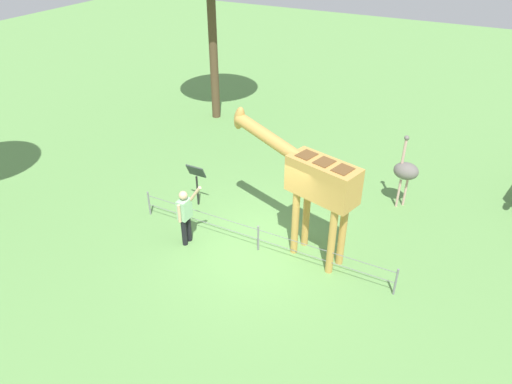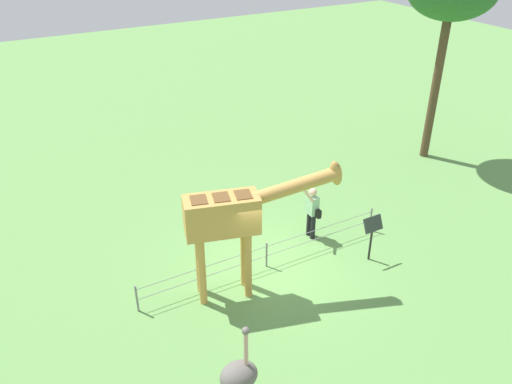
{
  "view_description": "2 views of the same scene",
  "coord_description": "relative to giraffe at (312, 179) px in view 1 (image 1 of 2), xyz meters",
  "views": [
    {
      "loc": [
        -4.32,
        8.53,
        7.67
      ],
      "look_at": [
        -0.01,
        0.26,
        1.85
      ],
      "focal_mm": 32.68,
      "sensor_mm": 36.0,
      "label": 1
    },
    {
      "loc": [
        -5.62,
        -9.34,
        8.51
      ],
      "look_at": [
        -0.04,
        0.61,
        2.02
      ],
      "focal_mm": 36.49,
      "sensor_mm": 36.0,
      "label": 2
    }
  ],
  "objects": [
    {
      "name": "ground_plane",
      "position": [
        1.14,
        0.39,
        -2.17
      ],
      "size": [
        60.0,
        60.0,
        0.0
      ],
      "primitive_type": "plane",
      "color": "#60934C"
    },
    {
      "name": "visitor",
      "position": [
        2.94,
        1.08,
        -1.26
      ],
      "size": [
        0.57,
        0.58,
        1.75
      ],
      "color": "black",
      "rests_on": "ground_plane"
    },
    {
      "name": "info_sign",
      "position": [
        3.71,
        -0.58,
        -1.22
      ],
      "size": [
        0.56,
        0.21,
        1.32
      ],
      "color": "black",
      "rests_on": "ground_plane"
    },
    {
      "name": "ostrich",
      "position": [
        -1.63,
        -3.27,
        -0.99
      ],
      "size": [
        0.7,
        0.56,
        2.25
      ],
      "color": "#CC9E93",
      "rests_on": "ground_plane"
    },
    {
      "name": "giraffe",
      "position": [
        0.0,
        0.0,
        0.0
      ],
      "size": [
        3.72,
        1.48,
        3.35
      ],
      "color": "#C69347",
      "rests_on": "ground_plane"
    },
    {
      "name": "wire_fence",
      "position": [
        1.14,
        0.5,
        -1.76
      ],
      "size": [
        7.05,
        0.05,
        0.75
      ],
      "color": "slate",
      "rests_on": "ground_plane"
    }
  ]
}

